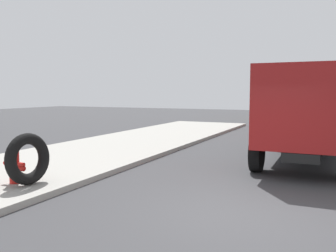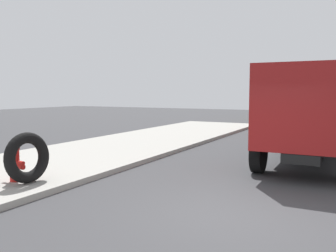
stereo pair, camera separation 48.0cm
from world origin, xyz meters
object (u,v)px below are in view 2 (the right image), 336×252
Objects in this scene: loose_tire at (27,158)px; dump_truck_gray at (314,113)px; dump_truck_yellow at (316,101)px; fire_hydrant at (15,161)px; dump_truck_red at (336,105)px.

loose_tire is 0.17× the size of dump_truck_gray.
dump_truck_yellow reaches higher than loose_tire.
dump_truck_gray reaches higher than fire_hydrant.
dump_truck_red is at bearing -22.02° from fire_hydrant.
dump_truck_yellow is (24.02, -4.00, 0.86)m from loose_tire.
dump_truck_gray is 1.00× the size of dump_truck_red.
fire_hydrant is 16.48m from dump_truck_red.
loose_tire is 8.56m from dump_truck_gray.
fire_hydrant is at bearing 169.62° from dump_truck_yellow.
dump_truck_red is 1.00× the size of dump_truck_yellow.
dump_truck_red is at bearing -1.16° from dump_truck_gray.
dump_truck_gray is at bearing -174.84° from dump_truck_yellow.
dump_truck_yellow is (8.80, 1.77, 0.00)m from dump_truck_red.
dump_truck_yellow is at bearing -10.38° from fire_hydrant.
dump_truck_gray reaches higher than loose_tire.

